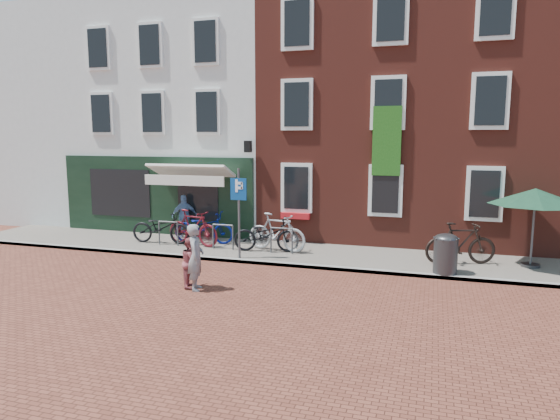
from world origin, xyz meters
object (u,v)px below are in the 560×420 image
(parasol, at_px, (536,193))
(bicycle_5, at_px, (461,243))
(bicycle_2, at_px, (204,227))
(bicycle_0, at_px, (161,227))
(boy, at_px, (191,262))
(bicycle_4, at_px, (266,234))
(cafe_person, at_px, (184,216))
(litter_bin, at_px, (446,252))
(parking_sign, at_px, (239,202))
(bicycle_3, at_px, (277,232))
(woman, at_px, (196,257))
(bicycle_1, at_px, (193,228))

(parasol, height_order, bicycle_5, parasol)
(bicycle_2, bearing_deg, bicycle_0, 101.18)
(boy, xyz_separation_m, bicycle_4, (0.68, 3.85, 0.02))
(parasol, height_order, cafe_person, parasol)
(cafe_person, bearing_deg, boy, 84.08)
(litter_bin, height_order, cafe_person, cafe_person)
(bicycle_0, bearing_deg, parasol, -93.35)
(parasol, xyz_separation_m, bicycle_2, (-10.19, 0.11, -1.54))
(cafe_person, relative_size, bicycle_0, 0.74)
(boy, bearing_deg, parking_sign, -22.93)
(boy, xyz_separation_m, bicycle_3, (0.97, 4.03, 0.08))
(woman, bearing_deg, cafe_person, 10.70)
(woman, xyz_separation_m, bicycle_1, (-2.17, 4.11, -0.11))
(litter_bin, relative_size, boy, 0.91)
(parasol, distance_m, bicycle_2, 10.31)
(parking_sign, distance_m, parasol, 8.39)
(cafe_person, distance_m, bicycle_1, 1.53)
(woman, distance_m, bicycle_4, 4.06)
(bicycle_2, bearing_deg, cafe_person, 50.66)
(bicycle_4, bearing_deg, bicycle_0, 77.61)
(bicycle_1, bearing_deg, bicycle_0, 101.17)
(bicycle_0, xyz_separation_m, bicycle_5, (9.71, 0.04, 0.06))
(parasol, distance_m, bicycle_1, 10.50)
(woman, bearing_deg, bicycle_3, -29.87)
(bicycle_5, bearing_deg, parasol, -98.96)
(bicycle_0, bearing_deg, parking_sign, -114.18)
(woman, relative_size, bicycle_5, 0.81)
(parking_sign, distance_m, boy, 3.02)
(litter_bin, height_order, bicycle_0, litter_bin)
(parasol, height_order, boy, parasol)
(parking_sign, xyz_separation_m, bicycle_5, (6.35, 1.21, -1.12))
(parking_sign, xyz_separation_m, boy, (-0.18, -2.77, -1.19))
(bicycle_2, bearing_deg, litter_bin, -106.97)
(bicycle_5, bearing_deg, cafe_person, 65.50)
(bicycle_0, bearing_deg, bicycle_5, -94.73)
(boy, xyz_separation_m, bicycle_2, (-1.76, 4.38, 0.02))
(bicycle_4, bearing_deg, cafe_person, 59.30)
(bicycle_2, height_order, bicycle_4, same)
(litter_bin, height_order, bicycle_5, bicycle_5)
(bicycle_5, bearing_deg, bicycle_0, 72.68)
(litter_bin, bearing_deg, cafe_person, 165.67)
(bicycle_2, bearing_deg, bicycle_3, -103.01)
(woman, relative_size, bicycle_2, 0.79)
(litter_bin, xyz_separation_m, parking_sign, (-5.92, -0.06, 1.13))
(woman, height_order, bicycle_5, woman)
(boy, bearing_deg, bicycle_0, 19.71)
(litter_bin, distance_m, parasol, 3.11)
(litter_bin, xyz_separation_m, bicycle_2, (-7.87, 1.55, -0.05))
(bicycle_1, bearing_deg, bicycle_5, -78.23)
(woman, relative_size, cafe_person, 1.06)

